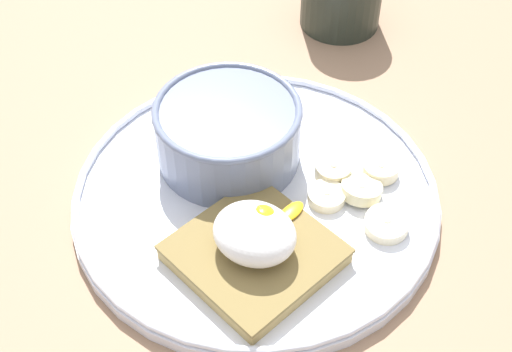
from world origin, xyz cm
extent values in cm
cube|color=#977358|center=(0.00, 0.00, 1.00)|extent=(120.00, 120.00, 2.00)
cylinder|color=white|center=(0.00, 0.00, 2.50)|extent=(28.90, 28.90, 1.00)
torus|color=white|center=(0.00, 0.00, 3.30)|extent=(28.70, 28.70, 0.60)
cylinder|color=slate|center=(4.00, -2.40, 5.57)|extent=(11.61, 11.61, 5.14)
torus|color=slate|center=(4.00, -2.40, 8.14)|extent=(11.81, 11.81, 0.60)
cylinder|color=white|center=(4.00, -2.40, 5.11)|extent=(10.21, 10.21, 3.83)
ellipsoid|color=white|center=(4.00, -2.40, 6.83)|extent=(9.70, 9.70, 1.20)
ellipsoid|color=tan|center=(4.21, -0.56, 7.21)|extent=(1.35, 1.90, 0.76)
ellipsoid|color=tan|center=(6.79, -1.05, 7.11)|extent=(1.51, 1.27, 0.55)
ellipsoid|color=#917550|center=(3.67, -2.61, 7.24)|extent=(2.18, 2.26, 0.82)
ellipsoid|color=tan|center=(2.48, -2.26, 7.12)|extent=(1.59, 1.60, 0.59)
cube|color=olive|center=(-3.20, 5.68, 4.33)|extent=(12.59, 12.59, 0.30)
cube|color=#A98D50|center=(-3.20, 5.68, 3.72)|extent=(12.34, 12.34, 1.43)
ellipsoid|color=white|center=(-3.20, 5.68, 6.11)|extent=(6.03, 5.27, 3.36)
sphere|color=yellow|center=(-3.36, 4.78, 6.85)|extent=(2.01, 2.01, 2.01)
ellipsoid|color=yellow|center=(-3.93, 1.51, 4.63)|extent=(1.60, 2.61, 0.36)
cylinder|color=beige|center=(-7.62, -6.85, 3.55)|extent=(3.88, 3.91, 1.21)
cylinder|color=#BFB08A|center=(-7.62, -6.85, 4.04)|extent=(0.70, 0.70, 0.16)
cylinder|color=beige|center=(-7.21, -3.96, 3.63)|extent=(3.57, 3.68, 1.57)
cylinder|color=#B8B18C|center=(-7.21, -3.96, 4.11)|extent=(0.64, 0.65, 0.23)
cylinder|color=#F5E7BF|center=(-10.26, -1.84, 3.56)|extent=(3.74, 3.81, 1.26)
cylinder|color=#BFB495|center=(-10.26, -1.84, 4.04)|extent=(0.67, 0.68, 0.17)
cylinder|color=beige|center=(-4.39, -4.74, 3.63)|extent=(4.08, 4.08, 1.26)
cylinder|color=tan|center=(-4.39, -4.74, 4.26)|extent=(0.73, 0.73, 0.12)
cylinder|color=#F7ECC7|center=(-5.10, -2.16, 3.45)|extent=(3.09, 3.10, 0.91)
cylinder|color=#C1B89B|center=(-5.10, -2.16, 3.89)|extent=(0.56, 0.56, 0.13)
camera|label=1|loc=(-18.92, 32.38, 44.87)|focal=50.00mm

